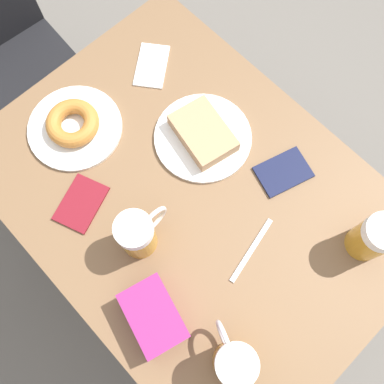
{
  "coord_description": "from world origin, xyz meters",
  "views": [
    {
      "loc": [
        -0.22,
        -0.23,
        1.73
      ],
      "look_at": [
        0.0,
        0.0,
        0.78
      ],
      "focal_mm": 40.0,
      "sensor_mm": 36.0,
      "label": 1
    }
  ],
  "objects_px": {
    "beer_mug_center": "(233,361)",
    "napkin_folded": "(152,66)",
    "plate_with_cake": "(203,135)",
    "passport_near_edge": "(81,203)",
    "blue_pouch": "(154,316)",
    "beer_mug_left": "(375,236)",
    "fork": "(251,250)",
    "passport_far_edge": "(283,172)",
    "plate_with_donut": "(74,125)",
    "beer_mug_right": "(138,234)"
  },
  "relations": [
    {
      "from": "beer_mug_center",
      "to": "napkin_folded",
      "type": "xyz_separation_m",
      "value": [
        0.37,
        0.66,
        -0.06
      ]
    },
    {
      "from": "plate_with_cake",
      "to": "passport_near_edge",
      "type": "height_order",
      "value": "plate_with_cake"
    },
    {
      "from": "plate_with_cake",
      "to": "passport_near_edge",
      "type": "relative_size",
      "value": 1.63
    },
    {
      "from": "plate_with_cake",
      "to": "napkin_folded",
      "type": "xyz_separation_m",
      "value": [
        0.05,
        0.25,
        -0.02
      ]
    },
    {
      "from": "blue_pouch",
      "to": "beer_mug_center",
      "type": "bearing_deg",
      "value": -71.6
    },
    {
      "from": "beer_mug_left",
      "to": "fork",
      "type": "relative_size",
      "value": 0.78
    },
    {
      "from": "beer_mug_center",
      "to": "passport_near_edge",
      "type": "distance_m",
      "value": 0.49
    },
    {
      "from": "passport_near_edge",
      "to": "passport_far_edge",
      "type": "distance_m",
      "value": 0.49
    },
    {
      "from": "plate_with_cake",
      "to": "plate_with_donut",
      "type": "height_order",
      "value": "same"
    },
    {
      "from": "fork",
      "to": "passport_near_edge",
      "type": "height_order",
      "value": "passport_near_edge"
    },
    {
      "from": "fork",
      "to": "blue_pouch",
      "type": "xyz_separation_m",
      "value": [
        -0.26,
        0.04,
        0.03
      ]
    },
    {
      "from": "beer_mug_right",
      "to": "passport_near_edge",
      "type": "xyz_separation_m",
      "value": [
        -0.04,
        0.16,
        -0.06
      ]
    },
    {
      "from": "beer_mug_right",
      "to": "napkin_folded",
      "type": "xyz_separation_m",
      "value": [
        0.33,
        0.34,
        -0.06
      ]
    },
    {
      "from": "beer_mug_center",
      "to": "passport_near_edge",
      "type": "bearing_deg",
      "value": 91.42
    },
    {
      "from": "passport_near_edge",
      "to": "napkin_folded",
      "type": "bearing_deg",
      "value": 24.35
    },
    {
      "from": "passport_near_edge",
      "to": "beer_mug_center",
      "type": "bearing_deg",
      "value": -88.58
    },
    {
      "from": "fork",
      "to": "passport_far_edge",
      "type": "height_order",
      "value": "passport_far_edge"
    },
    {
      "from": "beer_mug_left",
      "to": "beer_mug_center",
      "type": "bearing_deg",
      "value": 175.2
    },
    {
      "from": "beer_mug_right",
      "to": "blue_pouch",
      "type": "relative_size",
      "value": 0.8
    },
    {
      "from": "beer_mug_right",
      "to": "beer_mug_left",
      "type": "bearing_deg",
      "value": -44.24
    },
    {
      "from": "plate_with_cake",
      "to": "fork",
      "type": "relative_size",
      "value": 1.43
    },
    {
      "from": "beer_mug_right",
      "to": "blue_pouch",
      "type": "bearing_deg",
      "value": -121.2
    },
    {
      "from": "beer_mug_center",
      "to": "beer_mug_right",
      "type": "height_order",
      "value": "same"
    },
    {
      "from": "plate_with_donut",
      "to": "plate_with_cake",
      "type": "bearing_deg",
      "value": -48.36
    },
    {
      "from": "beer_mug_center",
      "to": "passport_far_edge",
      "type": "xyz_separation_m",
      "value": [
        0.39,
        0.21,
        -0.06
      ]
    },
    {
      "from": "plate_with_donut",
      "to": "passport_near_edge",
      "type": "bearing_deg",
      "value": -124.6
    },
    {
      "from": "napkin_folded",
      "to": "beer_mug_left",
      "type": "bearing_deg",
      "value": -87.16
    },
    {
      "from": "beer_mug_left",
      "to": "blue_pouch",
      "type": "height_order",
      "value": "beer_mug_left"
    },
    {
      "from": "plate_with_cake",
      "to": "blue_pouch",
      "type": "height_order",
      "value": "blue_pouch"
    },
    {
      "from": "plate_with_donut",
      "to": "beer_mug_right",
      "type": "xyz_separation_m",
      "value": [
        -0.07,
        -0.33,
        0.05
      ]
    },
    {
      "from": "beer_mug_center",
      "to": "passport_far_edge",
      "type": "distance_m",
      "value": 0.45
    },
    {
      "from": "passport_far_edge",
      "to": "plate_with_cake",
      "type": "bearing_deg",
      "value": 111.2
    },
    {
      "from": "beer_mug_left",
      "to": "fork",
      "type": "xyz_separation_m",
      "value": [
        -0.2,
        0.17,
        -0.06
      ]
    },
    {
      "from": "beer_mug_left",
      "to": "passport_near_edge",
      "type": "distance_m",
      "value": 0.67
    },
    {
      "from": "beer_mug_center",
      "to": "napkin_folded",
      "type": "height_order",
      "value": "beer_mug_center"
    },
    {
      "from": "napkin_folded",
      "to": "fork",
      "type": "height_order",
      "value": "same"
    },
    {
      "from": "beer_mug_left",
      "to": "beer_mug_right",
      "type": "bearing_deg",
      "value": 135.76
    },
    {
      "from": "napkin_folded",
      "to": "beer_mug_right",
      "type": "bearing_deg",
      "value": -134.84
    },
    {
      "from": "beer_mug_left",
      "to": "passport_near_edge",
      "type": "relative_size",
      "value": 0.89
    },
    {
      "from": "beer_mug_left",
      "to": "passport_far_edge",
      "type": "xyz_separation_m",
      "value": [
        -0.0,
        0.25,
        -0.06
      ]
    },
    {
      "from": "passport_near_edge",
      "to": "blue_pouch",
      "type": "bearing_deg",
      "value": -98.35
    },
    {
      "from": "blue_pouch",
      "to": "fork",
      "type": "bearing_deg",
      "value": -9.31
    },
    {
      "from": "fork",
      "to": "beer_mug_center",
      "type": "bearing_deg",
      "value": -146.64
    },
    {
      "from": "beer_mug_right",
      "to": "passport_far_edge",
      "type": "xyz_separation_m",
      "value": [
        0.36,
        -0.11,
        -0.06
      ]
    },
    {
      "from": "beer_mug_left",
      "to": "blue_pouch",
      "type": "bearing_deg",
      "value": 155.54
    },
    {
      "from": "napkin_folded",
      "to": "beer_mug_center",
      "type": "bearing_deg",
      "value": -119.01
    },
    {
      "from": "fork",
      "to": "blue_pouch",
      "type": "relative_size",
      "value": 1.02
    },
    {
      "from": "beer_mug_center",
      "to": "fork",
      "type": "distance_m",
      "value": 0.25
    },
    {
      "from": "beer_mug_center",
      "to": "fork",
      "type": "bearing_deg",
      "value": 33.36
    },
    {
      "from": "plate_with_donut",
      "to": "fork",
      "type": "xyz_separation_m",
      "value": [
        0.1,
        -0.52,
        -0.02
      ]
    }
  ]
}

